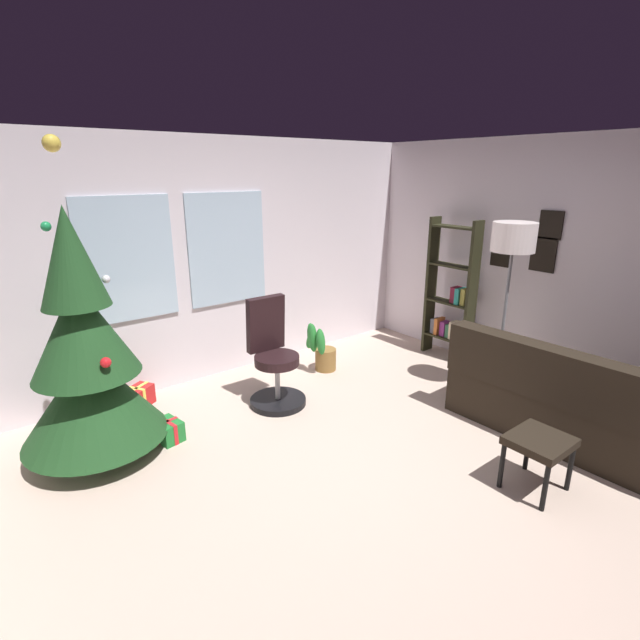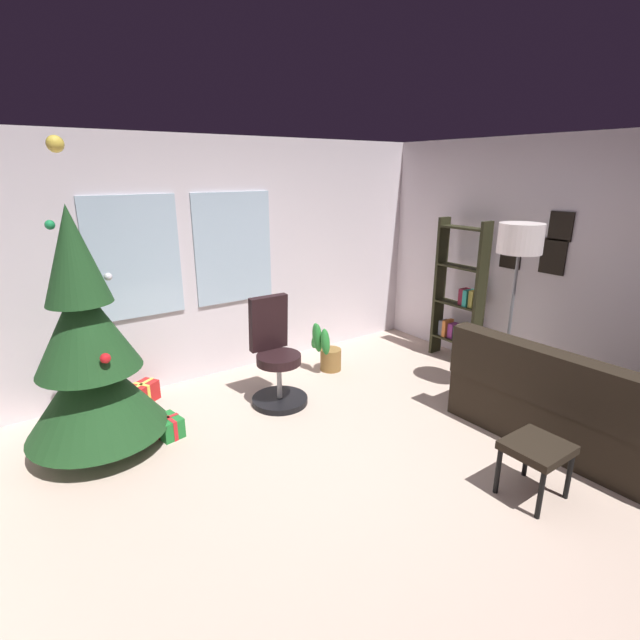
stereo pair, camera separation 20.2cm
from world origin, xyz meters
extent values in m
cube|color=#C1A897|center=(0.00, 0.00, -0.05)|extent=(5.30, 5.01, 0.10)
cube|color=silver|center=(0.00, 2.55, 1.30)|extent=(5.30, 0.10, 2.60)
cube|color=silver|center=(-0.93, 2.49, 1.43)|extent=(0.90, 0.03, 1.20)
cube|color=silver|center=(0.13, 2.49, 1.43)|extent=(0.90, 0.03, 1.20)
cube|color=silver|center=(2.70, 0.00, 1.30)|extent=(0.10, 5.01, 2.60)
cube|color=black|center=(2.64, 0.25, 1.40)|extent=(0.02, 0.27, 0.36)
cube|color=black|center=(2.64, 0.73, 1.37)|extent=(0.02, 0.25, 0.33)
cube|color=black|center=(2.64, 0.22, 1.71)|extent=(0.02, 0.24, 0.29)
cube|color=black|center=(1.76, -0.64, 0.22)|extent=(0.90, 2.04, 0.44)
cube|color=black|center=(1.42, -0.65, 0.66)|extent=(0.26, 2.02, 0.45)
cube|color=black|center=(1.73, 0.29, 0.54)|extent=(0.84, 0.16, 0.20)
cube|color=beige|center=(1.52, -0.10, 0.61)|extent=(0.20, 0.40, 0.42)
cube|color=black|center=(0.82, -0.83, 0.40)|extent=(0.42, 0.39, 0.06)
cylinder|color=black|center=(0.64, -0.99, 0.18)|extent=(0.04, 0.04, 0.37)
cylinder|color=black|center=(1.00, -0.99, 0.18)|extent=(0.04, 0.04, 0.37)
cylinder|color=black|center=(0.64, -0.67, 0.18)|extent=(0.04, 0.04, 0.37)
cylinder|color=black|center=(1.00, -0.67, 0.18)|extent=(0.04, 0.04, 0.37)
cylinder|color=#4C331E|center=(-1.57, 1.64, 0.08)|extent=(0.12, 0.12, 0.16)
cone|color=#1B401D|center=(-1.57, 1.64, 0.54)|extent=(1.12, 1.12, 0.75)
cone|color=#1B401D|center=(-1.57, 1.64, 1.09)|extent=(0.81, 0.81, 0.75)
cone|color=#1B401D|center=(-1.57, 1.64, 1.64)|extent=(0.49, 0.49, 0.75)
sphere|color=red|center=(-1.51, 1.29, 0.91)|extent=(0.08, 0.08, 0.08)
sphere|color=gold|center=(-1.48, 2.05, 0.63)|extent=(0.05, 0.05, 0.05)
sphere|color=silver|center=(-1.35, 1.62, 1.45)|extent=(0.06, 0.06, 0.06)
sphere|color=blue|center=(-1.46, 1.99, 0.84)|extent=(0.07, 0.07, 0.07)
sphere|color=#1E8C4C|center=(-1.69, 1.69, 1.87)|extent=(0.07, 0.07, 0.07)
sphere|color=#F2D14C|center=(-1.57, 1.64, 2.42)|extent=(0.12, 0.12, 0.12)
cube|color=red|center=(-1.07, 2.25, 0.10)|extent=(0.37, 0.32, 0.20)
cube|color=#EAD84C|center=(-1.07, 2.25, 0.10)|extent=(0.30, 0.20, 0.21)
cube|color=#EAD84C|center=(-1.07, 2.25, 0.10)|extent=(0.13, 0.18, 0.21)
cube|color=#1E722D|center=(-1.06, 1.48, 0.09)|extent=(0.23, 0.28, 0.18)
cube|color=red|center=(-1.06, 1.48, 0.09)|extent=(0.09, 0.26, 0.19)
cube|color=red|center=(-1.06, 1.48, 0.09)|extent=(0.20, 0.07, 0.19)
cylinder|color=black|center=(0.06, 1.45, 0.03)|extent=(0.56, 0.56, 0.06)
cylinder|color=#B2B2B7|center=(0.06, 1.45, 0.27)|extent=(0.05, 0.05, 0.42)
cylinder|color=black|center=(0.06, 1.45, 0.48)|extent=(0.44, 0.44, 0.09)
cube|color=black|center=(0.07, 1.64, 0.80)|extent=(0.40, 0.12, 0.56)
cube|color=black|center=(2.43, 0.92, 0.86)|extent=(0.18, 0.04, 1.72)
cube|color=black|center=(2.43, 1.52, 0.86)|extent=(0.18, 0.04, 1.72)
cube|color=black|center=(2.43, 1.22, 0.25)|extent=(0.18, 0.56, 0.02)
cube|color=black|center=(2.43, 1.22, 0.71)|extent=(0.18, 0.56, 0.02)
cube|color=black|center=(2.43, 1.22, 1.16)|extent=(0.18, 0.56, 0.02)
cube|color=black|center=(2.43, 1.22, 1.62)|extent=(0.18, 0.56, 0.02)
cube|color=#A51E19|center=(2.44, 1.00, 0.35)|extent=(0.16, 0.04, 0.17)
cube|color=#17527C|center=(2.45, 1.06, 0.37)|extent=(0.14, 0.06, 0.22)
cube|color=beige|center=(2.45, 1.13, 0.37)|extent=(0.15, 0.06, 0.22)
cube|color=#346546|center=(2.46, 1.20, 0.35)|extent=(0.13, 0.05, 0.17)
cube|color=#792A6C|center=(2.46, 1.27, 0.35)|extent=(0.13, 0.07, 0.18)
cube|color=#C0662B|center=(2.44, 1.35, 0.37)|extent=(0.16, 0.05, 0.21)
cube|color=#515662|center=(2.45, 1.42, 0.36)|extent=(0.14, 0.06, 0.19)
cube|color=olive|center=(2.45, 1.01, 0.82)|extent=(0.14, 0.06, 0.20)
cube|color=#248377|center=(2.44, 1.08, 0.81)|extent=(0.17, 0.06, 0.19)
cube|color=maroon|center=(2.46, 1.16, 0.81)|extent=(0.13, 0.07, 0.19)
cylinder|color=slate|center=(2.00, 0.24, 0.01)|extent=(0.28, 0.28, 0.03)
cylinder|color=slate|center=(2.00, 0.24, 0.77)|extent=(0.03, 0.03, 1.47)
cylinder|color=white|center=(2.00, 0.24, 1.64)|extent=(0.41, 0.41, 0.28)
cylinder|color=olive|center=(0.98, 1.83, 0.13)|extent=(0.25, 0.25, 0.26)
ellipsoid|color=#267A2F|center=(0.81, 1.85, 0.43)|extent=(0.13, 0.13, 0.35)
ellipsoid|color=#267A2F|center=(0.84, 1.92, 0.38)|extent=(0.15, 0.22, 0.28)
ellipsoid|color=#267A2F|center=(0.83, 1.90, 0.42)|extent=(0.13, 0.19, 0.34)
ellipsoid|color=#267A2F|center=(0.84, 1.74, 0.41)|extent=(0.14, 0.19, 0.32)
camera|label=1|loc=(-2.26, -2.19, 2.25)|focal=26.63mm
camera|label=2|loc=(-2.10, -2.32, 2.25)|focal=26.63mm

